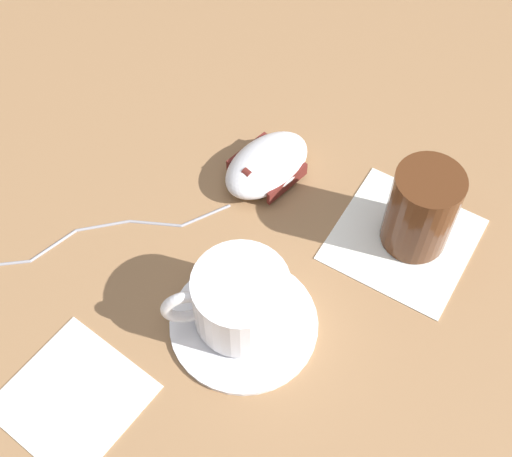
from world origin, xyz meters
name	(u,v)px	position (x,y,z in m)	size (l,w,h in m)	color
ground_plane	(279,300)	(0.00, 0.00, 0.00)	(3.00, 3.00, 0.00)	olive
saucer	(244,323)	(-0.03, -0.03, 0.00)	(0.14, 0.14, 0.01)	white
coffee_cup	(239,299)	(-0.03, -0.03, 0.04)	(0.11, 0.09, 0.06)	white
computer_mouse	(267,165)	(-0.04, 0.14, 0.02)	(0.11, 0.12, 0.04)	silver
mouse_cable	(54,251)	(-0.23, 0.01, 0.00)	(0.31, 0.20, 0.00)	gray
napkin_under_glass	(403,239)	(0.11, 0.09, 0.00)	(0.13, 0.13, 0.00)	silver
drinking_glass	(422,209)	(0.12, 0.09, 0.05)	(0.07, 0.07, 0.09)	#4C2814
napkin_spare	(73,398)	(-0.16, -0.13, 0.00)	(0.11, 0.11, 0.00)	silver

